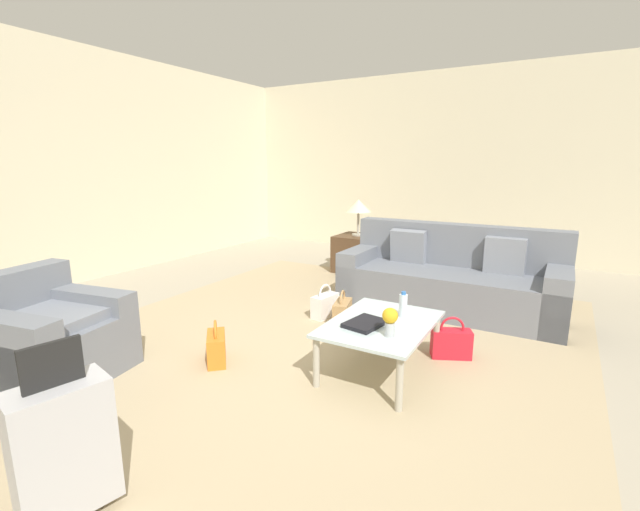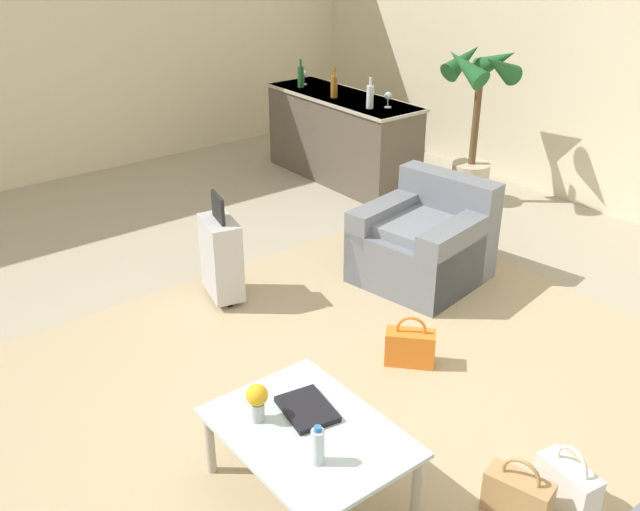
{
  "view_description": "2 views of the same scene",
  "coord_description": "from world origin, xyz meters",
  "px_view_note": "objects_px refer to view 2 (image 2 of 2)",
  "views": [
    {
      "loc": [
        -2.48,
        -1.62,
        1.59
      ],
      "look_at": [
        0.69,
        0.2,
        0.8
      ],
      "focal_mm": 24.0,
      "sensor_mm": 36.0,
      "label": 1
    },
    {
      "loc": [
        2.59,
        -2.14,
        2.71
      ],
      "look_at": [
        -0.03,
        -0.1,
        1.07
      ],
      "focal_mm": 40.0,
      "sensor_mm": 36.0,
      "label": 2
    }
  ],
  "objects_px": {
    "handbag_white": "(567,485)",
    "wine_bottle_green": "(301,76)",
    "wine_bottle_amber": "(334,86)",
    "armchair": "(426,244)",
    "wine_bottle_clear": "(370,96)",
    "wine_glass_leftmost": "(304,75)",
    "coffee_table": "(309,438)",
    "wine_glass_left_of_centre": "(388,97)",
    "flower_vase": "(257,399)",
    "handbag_tan": "(518,496)",
    "handbag_orange": "(410,347)",
    "coffee_table_book": "(307,409)",
    "bar_console": "(342,137)",
    "suitcase_silver": "(221,257)",
    "potted_palm": "(476,117)",
    "water_bottle": "(318,446)"
  },
  "relations": [
    {
      "from": "suitcase_silver",
      "to": "handbag_tan",
      "type": "xyz_separation_m",
      "value": [
        2.74,
        0.01,
        -0.23
      ]
    },
    {
      "from": "wine_glass_leftmost",
      "to": "handbag_orange",
      "type": "relative_size",
      "value": 0.43
    },
    {
      "from": "wine_bottle_amber",
      "to": "handbag_tan",
      "type": "height_order",
      "value": "wine_bottle_amber"
    },
    {
      "from": "coffee_table_book",
      "to": "potted_palm",
      "type": "relative_size",
      "value": 0.2
    },
    {
      "from": "wine_bottle_green",
      "to": "potted_palm",
      "type": "relative_size",
      "value": 0.19
    },
    {
      "from": "flower_vase",
      "to": "wine_glass_leftmost",
      "type": "height_order",
      "value": "wine_glass_leftmost"
    },
    {
      "from": "flower_vase",
      "to": "handbag_tan",
      "type": "distance_m",
      "value": 1.35
    },
    {
      "from": "wine_glass_leftmost",
      "to": "wine_bottle_green",
      "type": "bearing_deg",
      "value": -50.32
    },
    {
      "from": "coffee_table",
      "to": "wine_glass_left_of_centre",
      "type": "height_order",
      "value": "wine_glass_left_of_centre"
    },
    {
      "from": "wine_glass_leftmost",
      "to": "potted_palm",
      "type": "bearing_deg",
      "value": 17.43
    },
    {
      "from": "handbag_tan",
      "to": "potted_palm",
      "type": "xyz_separation_m",
      "value": [
        -2.94,
        2.99,
        0.74
      ]
    },
    {
      "from": "coffee_table",
      "to": "wine_bottle_green",
      "type": "height_order",
      "value": "wine_bottle_green"
    },
    {
      "from": "water_bottle",
      "to": "bar_console",
      "type": "bearing_deg",
      "value": 139.14
    },
    {
      "from": "coffee_table_book",
      "to": "wine_bottle_green",
      "type": "distance_m",
      "value": 4.93
    },
    {
      "from": "armchair",
      "to": "wine_bottle_clear",
      "type": "xyz_separation_m",
      "value": [
        -1.63,
        0.82,
        0.74
      ]
    },
    {
      "from": "handbag_orange",
      "to": "handbag_tan",
      "type": "bearing_deg",
      "value": -21.89
    },
    {
      "from": "flower_vase",
      "to": "bar_console",
      "type": "distance_m",
      "value": 4.62
    },
    {
      "from": "wine_glass_leftmost",
      "to": "wine_glass_left_of_centre",
      "type": "bearing_deg",
      "value": 2.16
    },
    {
      "from": "armchair",
      "to": "wine_bottle_clear",
      "type": "height_order",
      "value": "wine_bottle_clear"
    },
    {
      "from": "suitcase_silver",
      "to": "potted_palm",
      "type": "distance_m",
      "value": 3.05
    },
    {
      "from": "handbag_tan",
      "to": "coffee_table",
      "type": "bearing_deg",
      "value": -136.53
    },
    {
      "from": "suitcase_silver",
      "to": "wine_bottle_clear",
      "type": "bearing_deg",
      "value": 112.34
    },
    {
      "from": "flower_vase",
      "to": "bar_console",
      "type": "xyz_separation_m",
      "value": [
        -3.28,
        3.25,
        -0.06
      ]
    },
    {
      "from": "flower_vase",
      "to": "handbag_tan",
      "type": "relative_size",
      "value": 0.57
    },
    {
      "from": "water_bottle",
      "to": "coffee_table_book",
      "type": "distance_m",
      "value": 0.38
    },
    {
      "from": "armchair",
      "to": "wine_bottle_green",
      "type": "xyz_separation_m",
      "value": [
        -2.75,
        0.82,
        0.74
      ]
    },
    {
      "from": "wine_glass_left_of_centre",
      "to": "wine_bottle_clear",
      "type": "relative_size",
      "value": 0.51
    },
    {
      "from": "flower_vase",
      "to": "handbag_white",
      "type": "relative_size",
      "value": 0.57
    },
    {
      "from": "wine_bottle_amber",
      "to": "handbag_orange",
      "type": "bearing_deg",
      "value": -30.68
    },
    {
      "from": "wine_bottle_green",
      "to": "wine_bottle_amber",
      "type": "relative_size",
      "value": 1.0
    },
    {
      "from": "coffee_table",
      "to": "potted_palm",
      "type": "xyz_separation_m",
      "value": [
        -2.2,
        3.7,
        0.51
      ]
    },
    {
      "from": "suitcase_silver",
      "to": "handbag_orange",
      "type": "height_order",
      "value": "suitcase_silver"
    },
    {
      "from": "handbag_tan",
      "to": "flower_vase",
      "type": "bearing_deg",
      "value": -138.42
    },
    {
      "from": "bar_console",
      "to": "suitcase_silver",
      "type": "bearing_deg",
      "value": -57.99
    },
    {
      "from": "flower_vase",
      "to": "wine_bottle_clear",
      "type": "height_order",
      "value": "wine_bottle_clear"
    },
    {
      "from": "wine_bottle_amber",
      "to": "handbag_white",
      "type": "height_order",
      "value": "wine_bottle_amber"
    },
    {
      "from": "wine_glass_leftmost",
      "to": "flower_vase",
      "type": "bearing_deg",
      "value": -39.44
    },
    {
      "from": "armchair",
      "to": "handbag_tan",
      "type": "bearing_deg",
      "value": -35.32
    },
    {
      "from": "wine_glass_left_of_centre",
      "to": "wine_bottle_clear",
      "type": "distance_m",
      "value": 0.18
    },
    {
      "from": "handbag_white",
      "to": "suitcase_silver",
      "type": "bearing_deg",
      "value": -174.73
    },
    {
      "from": "bar_console",
      "to": "wine_glass_leftmost",
      "type": "xyz_separation_m",
      "value": [
        -0.65,
        -0.01,
        0.55
      ]
    },
    {
      "from": "wine_glass_leftmost",
      "to": "wine_bottle_clear",
      "type": "bearing_deg",
      "value": -5.0
    },
    {
      "from": "bar_console",
      "to": "wine_bottle_amber",
      "type": "distance_m",
      "value": 0.57
    },
    {
      "from": "armchair",
      "to": "suitcase_silver",
      "type": "distance_m",
      "value": 1.62
    },
    {
      "from": "coffee_table_book",
      "to": "wine_bottle_green",
      "type": "height_order",
      "value": "wine_bottle_green"
    },
    {
      "from": "coffee_table",
      "to": "wine_bottle_clear",
      "type": "distance_m",
      "value": 4.24
    },
    {
      "from": "handbag_white",
      "to": "wine_bottle_green",
      "type": "bearing_deg",
      "value": 157.68
    },
    {
      "from": "wine_bottle_clear",
      "to": "handbag_tan",
      "type": "height_order",
      "value": "wine_bottle_clear"
    },
    {
      "from": "wine_bottle_amber",
      "to": "wine_bottle_green",
      "type": "bearing_deg",
      "value": 180.0
    },
    {
      "from": "armchair",
      "to": "coffee_table",
      "type": "height_order",
      "value": "armchair"
    }
  ]
}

